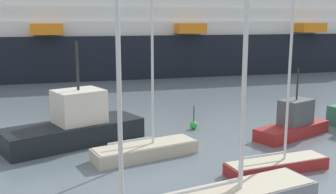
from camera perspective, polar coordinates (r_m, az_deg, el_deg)
The scene contains 7 objects.
sailboat_6 at distance 20.56m, azimuth -3.24°, elevation -7.37°, with size 5.66×2.61×8.74m.
sailboat_7 at distance 19.27m, azimuth 15.35°, elevation -9.00°, with size 5.09×1.51×9.24m.
fishing_boat_0 at distance 23.26m, azimuth -13.11°, elevation -3.96°, with size 8.27×5.16×5.77m.
fishing_boat_1 at distance 25.19m, azimuth 17.49°, elevation -3.62°, with size 5.56×3.33×4.08m.
channel_buoy_1 at distance 25.74m, azimuth 3.69°, elevation -3.99°, with size 0.50×0.50×1.51m.
channel_buoy_2 at distance 26.87m, azimuth -12.92°, elevation -3.33°, with size 0.79×0.79×1.44m.
cruise_ship at distance 52.65m, azimuth -7.88°, elevation 9.07°, with size 93.29×18.06×16.42m.
Camera 1 is at (-6.93, -8.58, 6.90)m, focal length 42.65 mm.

